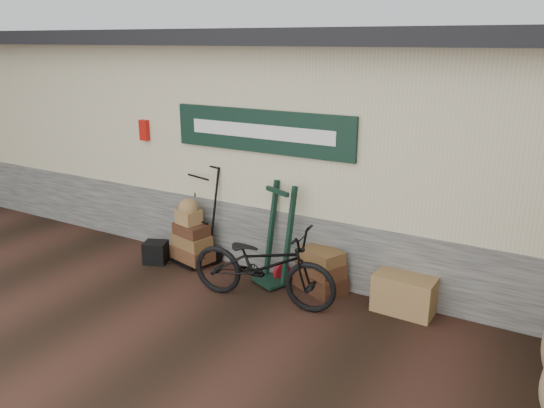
# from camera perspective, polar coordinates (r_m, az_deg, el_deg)

# --- Properties ---
(ground) EXTENTS (80.00, 80.00, 0.00)m
(ground) POSITION_cam_1_polar(r_m,az_deg,el_deg) (6.54, -3.22, -10.78)
(ground) COLOR black
(ground) RESTS_ON ground
(station_building) EXTENTS (14.40, 4.10, 3.20)m
(station_building) POSITION_cam_1_polar(r_m,az_deg,el_deg) (8.32, 6.96, 7.07)
(station_building) COLOR #4C4C47
(station_building) RESTS_ON ground
(porter_trolley) EXTENTS (0.82, 0.69, 1.43)m
(porter_trolley) POSITION_cam_1_polar(r_m,az_deg,el_deg) (7.57, -7.78, -1.04)
(porter_trolley) COLOR black
(porter_trolley) RESTS_ON ground
(green_barrow) EXTENTS (0.60, 0.56, 1.33)m
(green_barrow) POSITION_cam_1_polar(r_m,az_deg,el_deg) (6.84, 0.56, -3.33)
(green_barrow) COLOR black
(green_barrow) RESTS_ON ground
(suitcase_stack) EXTENTS (0.76, 0.64, 0.57)m
(suitcase_stack) POSITION_cam_1_polar(r_m,az_deg,el_deg) (6.81, 5.26, -6.98)
(suitcase_stack) COLOR #351E10
(suitcase_stack) RESTS_ON ground
(wicker_hamper) EXTENTS (0.71, 0.48, 0.45)m
(wicker_hamper) POSITION_cam_1_polar(r_m,az_deg,el_deg) (6.50, 14.12, -9.25)
(wicker_hamper) COLOR brown
(wicker_hamper) RESTS_ON ground
(black_trunk) EXTENTS (0.39, 0.36, 0.31)m
(black_trunk) POSITION_cam_1_polar(r_m,az_deg,el_deg) (7.80, -12.39, -5.10)
(black_trunk) COLOR black
(black_trunk) RESTS_ON ground
(bicycle) EXTENTS (0.86, 1.93, 1.08)m
(bicycle) POSITION_cam_1_polar(r_m,az_deg,el_deg) (6.38, -0.99, -6.09)
(bicycle) COLOR black
(bicycle) RESTS_ON ground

